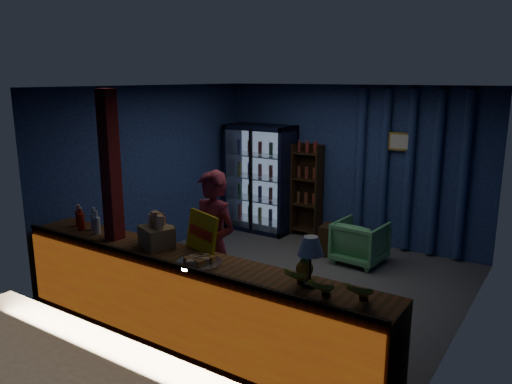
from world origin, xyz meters
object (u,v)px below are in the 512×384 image
Objects in this scene: green_chair at (360,242)px; pastry_tray at (199,262)px; table_lamp at (311,248)px; shopkeeper at (213,246)px.

pastry_tray is (-0.36, -3.25, 0.65)m from green_chair.
table_lamp is (1.14, 0.11, 0.33)m from pastry_tray.
table_lamp is at bearing 108.09° from green_chair.
green_chair is 3.34m from pastry_tray.
shopkeeper is 2.44× the size of green_chair.
table_lamp reaches higher than pastry_tray.
shopkeeper is 3.84× the size of pastry_tray.
green_chair is 3.38m from table_lamp.
pastry_tray is (0.37, -0.68, 0.11)m from shopkeeper.
shopkeeper reaches higher than table_lamp.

